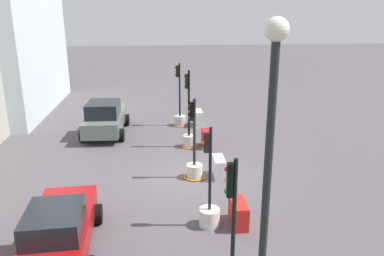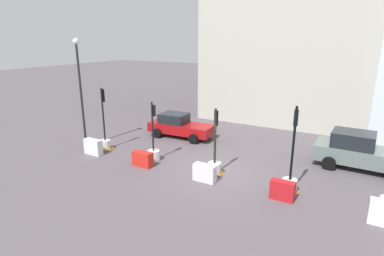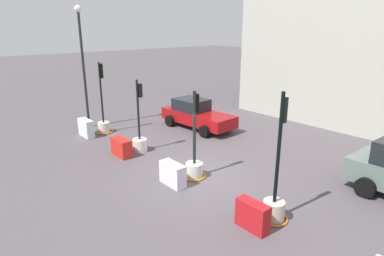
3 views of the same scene
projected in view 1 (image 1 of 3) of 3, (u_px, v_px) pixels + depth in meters
ground_plane at (191, 177)px, 15.30m from camera, size 120.00×120.00×0.00m
traffic_light_1 at (209, 209)px, 11.72m from camera, size 0.65×0.65×3.22m
traffic_light_2 at (194, 165)px, 15.13m from camera, size 0.86×0.86×3.24m
traffic_light_3 at (189, 135)px, 18.56m from camera, size 0.86×0.86×3.77m
traffic_light_4 at (180, 116)px, 22.01m from camera, size 0.83×0.83×3.62m
construction_barrier_1 at (238, 213)px, 11.85m from camera, size 1.08×0.47×0.77m
construction_barrier_2 at (219, 167)px, 15.24m from camera, size 1.06×0.43×0.81m
construction_barrier_3 at (206, 139)px, 18.60m from camera, size 0.97×0.38×0.82m
construction_barrier_4 at (198, 118)px, 22.02m from camera, size 1.08×0.45×0.90m
car_red_compact at (59, 229)px, 10.30m from camera, size 4.40×2.17×1.55m
car_grey_saloon at (105, 118)px, 20.41m from camera, size 4.60×2.33×1.86m
street_lamp_post at (268, 173)px, 5.96m from camera, size 0.36×0.36×6.36m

